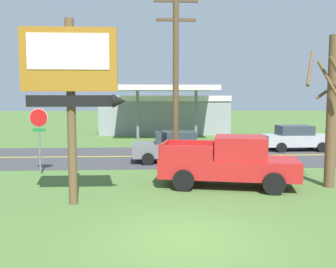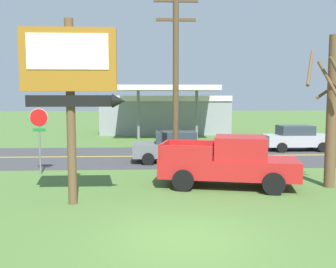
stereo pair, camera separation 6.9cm
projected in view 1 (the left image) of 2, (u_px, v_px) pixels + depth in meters
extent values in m
plane|color=#4C7033|center=(185.00, 239.00, 9.25)|extent=(180.00, 180.00, 0.00)
cube|color=#3D3D3F|center=(163.00, 156.00, 22.17)|extent=(140.00, 8.00, 0.02)
cube|color=gold|center=(163.00, 156.00, 22.17)|extent=(126.00, 0.20, 0.01)
cylinder|color=brown|center=(71.00, 113.00, 12.02)|extent=(0.28, 0.28, 5.88)
cube|color=#996019|center=(69.00, 59.00, 11.68)|extent=(2.97, 0.16, 1.96)
cube|color=white|center=(68.00, 51.00, 11.57)|extent=(2.49, 0.03, 1.10)
cube|color=black|center=(70.00, 101.00, 11.80)|extent=(2.67, 0.12, 0.36)
cone|color=black|center=(119.00, 101.00, 11.88)|extent=(0.40, 0.44, 0.44)
cylinder|color=slate|center=(40.00, 150.00, 16.92)|extent=(0.08, 0.08, 2.20)
cylinder|color=red|center=(39.00, 118.00, 16.75)|extent=(0.76, 0.03, 0.76)
cylinder|color=white|center=(39.00, 118.00, 16.77)|extent=(0.80, 0.01, 0.80)
cube|color=#19722D|center=(39.00, 130.00, 16.80)|extent=(0.56, 0.03, 0.14)
cylinder|color=brown|center=(176.00, 84.00, 16.62)|extent=(0.26, 0.26, 8.08)
cube|color=brown|center=(176.00, 1.00, 16.28)|extent=(1.92, 0.12, 0.12)
cube|color=brown|center=(176.00, 20.00, 16.35)|extent=(1.72, 0.12, 0.12)
cylinder|color=brown|center=(332.00, 112.00, 14.37)|extent=(0.40, 0.40, 5.76)
cylinder|color=brown|center=(330.00, 89.00, 14.77)|extent=(1.05, 0.39, 0.81)
cylinder|color=brown|center=(310.00, 68.00, 14.55)|extent=(0.92, 1.59, 1.50)
cylinder|color=brown|center=(329.00, 81.00, 13.94)|extent=(0.77, 0.74, 1.56)
cube|color=gray|center=(164.00, 114.00, 37.15)|extent=(12.00, 6.00, 3.60)
cube|color=silver|center=(165.00, 98.00, 33.97)|extent=(12.00, 0.12, 0.50)
cube|color=silver|center=(167.00, 88.00, 30.96)|extent=(8.00, 5.00, 0.40)
cylinder|color=slate|center=(138.00, 114.00, 31.04)|extent=(0.24, 0.24, 4.20)
cylinder|color=slate|center=(196.00, 114.00, 31.29)|extent=(0.24, 0.24, 4.20)
cube|color=red|center=(228.00, 167.00, 14.61)|extent=(5.50, 3.04, 0.72)
cube|color=red|center=(240.00, 147.00, 14.46)|extent=(2.25, 2.17, 0.84)
cube|color=#28333D|center=(264.00, 148.00, 14.31)|extent=(0.46, 1.64, 0.71)
cube|color=red|center=(191.00, 147.00, 15.70)|extent=(1.93, 0.54, 0.56)
cube|color=red|center=(186.00, 153.00, 13.89)|extent=(1.93, 0.54, 0.56)
cube|color=red|center=(164.00, 149.00, 14.96)|extent=(0.53, 1.86, 0.56)
cylinder|color=black|center=(269.00, 173.00, 15.34)|extent=(0.84, 0.45, 0.80)
cylinder|color=black|center=(274.00, 184.00, 13.41)|extent=(0.84, 0.45, 0.80)
cylinder|color=black|center=(189.00, 170.00, 15.87)|extent=(0.84, 0.45, 0.80)
cylinder|color=black|center=(184.00, 180.00, 13.94)|extent=(0.84, 0.45, 0.80)
cube|color=slate|center=(172.00, 150.00, 20.14)|extent=(4.20, 1.76, 0.72)
cube|color=#2D3842|center=(175.00, 137.00, 20.08)|extent=(2.10, 1.56, 0.60)
cylinder|color=black|center=(148.00, 159.00, 19.23)|extent=(0.64, 0.24, 0.64)
cylinder|color=black|center=(148.00, 154.00, 20.98)|extent=(0.64, 0.24, 0.64)
cylinder|color=black|center=(199.00, 159.00, 19.37)|extent=(0.64, 0.24, 0.64)
cylinder|color=black|center=(195.00, 154.00, 21.12)|extent=(0.64, 0.24, 0.64)
cube|color=#A8AAAF|center=(296.00, 140.00, 24.55)|extent=(4.20, 1.76, 0.72)
cube|color=#2D3842|center=(294.00, 130.00, 24.48)|extent=(2.10, 1.56, 0.60)
cylinder|color=black|center=(310.00, 144.00, 25.53)|extent=(0.64, 0.24, 0.64)
cylinder|color=black|center=(322.00, 147.00, 23.78)|extent=(0.64, 0.24, 0.64)
cylinder|color=black|center=(272.00, 144.00, 25.39)|extent=(0.64, 0.24, 0.64)
cylinder|color=black|center=(281.00, 148.00, 23.64)|extent=(0.64, 0.24, 0.64)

